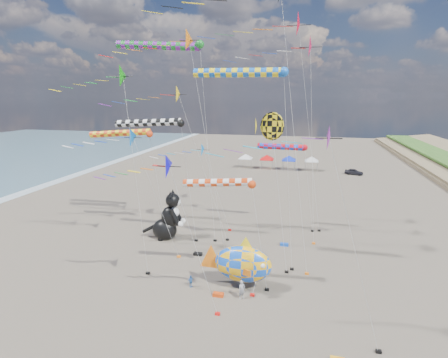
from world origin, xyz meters
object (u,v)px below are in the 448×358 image
fish_inflatable (242,264)px  person_adult (242,290)px  child_green (254,274)px  child_blue (191,281)px  parked_car (354,172)px  cat_inflatable (167,215)px

fish_inflatable → person_adult: (0.27, -1.58, -1.53)m
child_green → child_blue: bearing=-153.2°
fish_inflatable → parked_car: 52.59m
cat_inflatable → child_blue: bearing=-62.8°
child_green → child_blue: size_ratio=1.13×
cat_inflatable → child_blue: cat_inflatable is taller
cat_inflatable → parked_car: bearing=53.0°
cat_inflatable → child_blue: size_ratio=5.38×
fish_inflatable → parked_car: (15.29, 50.29, -1.71)m
cat_inflatable → person_adult: cat_inflatable is taller
child_blue → child_green: bearing=-27.8°
child_green → fish_inflatable: bearing=-115.1°
child_blue → person_adult: bearing=-62.1°
fish_inflatable → child_green: size_ratio=5.29×
parked_car → child_blue: bearing=176.9°
child_green → person_adult: bearing=-98.4°
parked_car → person_adult: bearing=-178.2°
person_adult → cat_inflatable: bearing=96.4°
cat_inflatable → person_adult: (10.83, -10.47, -2.16)m
child_green → parked_car: parked_car is taller
fish_inflatable → person_adult: 2.21m
fish_inflatable → child_blue: (-4.45, -0.82, -1.80)m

